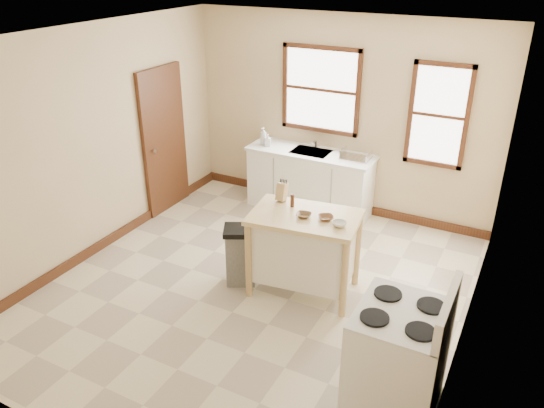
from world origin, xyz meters
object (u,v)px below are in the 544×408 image
at_px(bowl_b, 326,218).
at_px(soap_bottle_b, 268,140).
at_px(trash_bin, 241,255).
at_px(soap_bottle_a, 263,136).
at_px(gas_stove, 399,347).
at_px(kitchen_island, 304,253).
at_px(knife_block, 282,193).
at_px(pepper_grinder, 292,200).
at_px(bowl_a, 304,215).
at_px(dish_rack, 356,155).
at_px(bowl_c, 339,224).

bearing_deg(bowl_b, soap_bottle_b, 132.42).
bearing_deg(trash_bin, soap_bottle_a, 84.26).
relative_size(bowl_b, gas_stove, 0.13).
height_order(kitchen_island, knife_block, knife_block).
distance_m(pepper_grinder, bowl_a, 0.28).
xyz_separation_m(dish_rack, bowl_c, (0.54, -2.03, 0.01)).
bearing_deg(gas_stove, soap_bottle_b, 133.05).
xyz_separation_m(soap_bottle_b, gas_stove, (2.84, -3.04, -0.39)).
relative_size(kitchen_island, trash_bin, 1.65).
relative_size(kitchen_island, knife_block, 5.86).
distance_m(dish_rack, bowl_a, 2.02).
distance_m(bowl_a, trash_bin, 0.96).
bearing_deg(trash_bin, dish_rack, 47.45).
bearing_deg(pepper_grinder, gas_stove, -39.18).
height_order(soap_bottle_a, dish_rack, soap_bottle_a).
bearing_deg(bowl_b, gas_stove, -46.01).
bearing_deg(knife_block, bowl_b, -15.49).
relative_size(knife_block, trash_bin, 0.28).
relative_size(soap_bottle_b, dish_rack, 0.44).
bearing_deg(gas_stove, trash_bin, 154.70).
distance_m(pepper_grinder, bowl_b, 0.47).
distance_m(soap_bottle_a, bowl_a, 2.47).
bearing_deg(soap_bottle_b, soap_bottle_a, 138.78).
relative_size(trash_bin, gas_stove, 0.58).
bearing_deg(gas_stove, kitchen_island, 139.57).
bearing_deg(bowl_b, dish_rack, 100.54).
xyz_separation_m(kitchen_island, trash_bin, (-0.71, -0.19, -0.12)).
bearing_deg(gas_stove, bowl_a, 140.60).
bearing_deg(bowl_c, soap_bottle_a, 135.10).
bearing_deg(knife_block, bowl_c, -16.52).
bearing_deg(knife_block, bowl_a, -30.95).
distance_m(dish_rack, pepper_grinder, 1.85).
bearing_deg(pepper_grinder, kitchen_island, -29.83).
bearing_deg(pepper_grinder, soap_bottle_b, 125.48).
distance_m(soap_bottle_b, bowl_a, 2.39).
bearing_deg(kitchen_island, knife_block, 144.43).
distance_m(pepper_grinder, gas_stove, 2.11).
relative_size(bowl_b, trash_bin, 0.22).
height_order(soap_bottle_b, bowl_a, soap_bottle_b).
distance_m(soap_bottle_a, dish_rack, 1.41).
height_order(soap_bottle_b, bowl_c, soap_bottle_b).
relative_size(dish_rack, gas_stove, 0.33).
xyz_separation_m(soap_bottle_a, bowl_a, (1.54, -1.93, -0.07)).
bearing_deg(soap_bottle_b, trash_bin, -91.54).
xyz_separation_m(dish_rack, pepper_grinder, (-0.09, -1.84, 0.06)).
distance_m(soap_bottle_a, kitchen_island, 2.50).
xyz_separation_m(knife_block, bowl_c, (0.80, -0.27, -0.08)).
height_order(kitchen_island, bowl_b, bowl_b).
relative_size(bowl_c, gas_stove, 0.12).
bearing_deg(bowl_c, gas_stove, -49.07).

